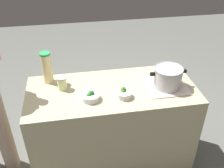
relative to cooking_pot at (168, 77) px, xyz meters
name	(u,v)px	position (x,y,z in m)	size (l,w,h in m)	color
ground_plane	(112,160)	(0.45, -0.04, -0.97)	(8.00, 8.00, 0.00)	#60615C
counter_slab	(112,128)	(0.45, -0.04, -0.53)	(1.39, 0.62, 0.87)	tan
dish_cloth	(166,86)	(0.00, 0.00, -0.09)	(0.32, 0.31, 0.01)	beige
cooking_pot	(168,77)	(0.00, 0.00, 0.00)	(0.30, 0.24, 0.17)	#B7B7BC
lemonade_pitcher	(47,68)	(0.96, -0.24, 0.04)	(0.09, 0.09, 0.27)	#F9E19C
mason_jar	(62,83)	(0.85, -0.11, -0.04)	(0.08, 0.08, 0.11)	beige
broccoli_bowl_front	(91,96)	(0.64, 0.07, -0.07)	(0.14, 0.14, 0.07)	silver
broccoli_bowl_center	(124,94)	(0.38, 0.08, -0.07)	(0.12, 0.12, 0.08)	silver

